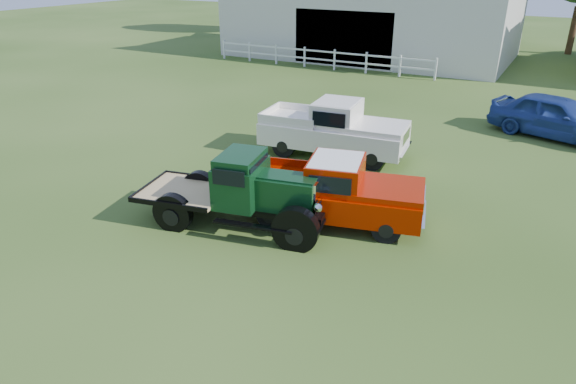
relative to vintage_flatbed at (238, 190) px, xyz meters
The scene contains 7 objects.
ground 1.69m from the vintage_flatbed, 41.81° to the right, with size 120.00×120.00×0.00m, color #294614.
shed_left 25.83m from the vintage_flatbed, 103.36° to the left, with size 18.80×10.20×5.60m, color beige, non-canonical shape.
fence_rail 20.29m from the vintage_flatbed, 110.04° to the left, with size 14.20×0.16×1.20m, color white, non-canonical shape.
vintage_flatbed is the anchor object (origin of this frame).
red_pickup 2.31m from the vintage_flatbed, 33.43° to the left, with size 4.64×1.78×1.69m, color #9F1700, non-canonical shape.
white_pickup 5.68m from the vintage_flatbed, 90.09° to the left, with size 4.99×1.93×1.83m, color white, non-canonical shape.
misc_car_blue 13.04m from the vintage_flatbed, 60.67° to the left, with size 1.86×4.63×1.58m, color navy.
Camera 1 is at (5.53, -8.46, 6.09)m, focal length 32.00 mm.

